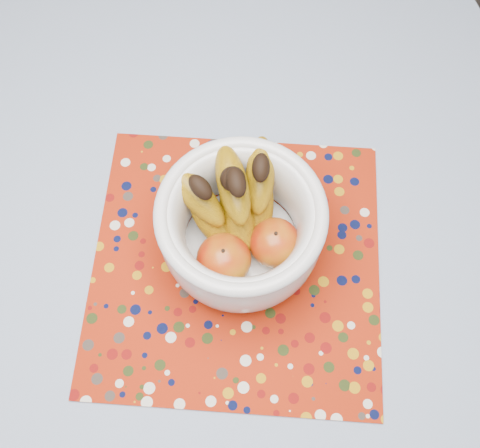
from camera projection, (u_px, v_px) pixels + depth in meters
The scene contains 4 objects.
table at pixel (172, 250), 0.94m from camera, with size 1.20×1.20×0.75m.
tablecloth at pixel (166, 232), 0.87m from camera, with size 1.32×1.32×0.01m, color slate.
placemat at pixel (236, 263), 0.84m from camera, with size 0.43×0.43×0.00m, color #941D08.
fruit_bowl at pixel (239, 221), 0.78m from camera, with size 0.24×0.24×0.19m.
Camera 1 is at (0.02, -0.35, 1.56)m, focal length 42.00 mm.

